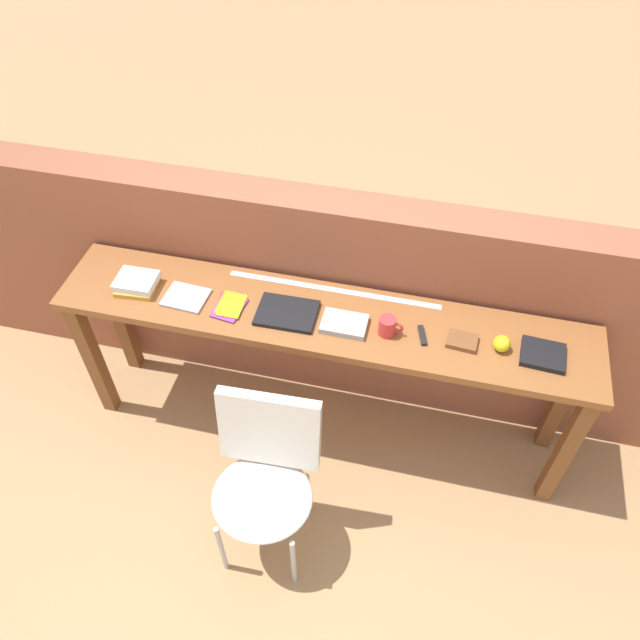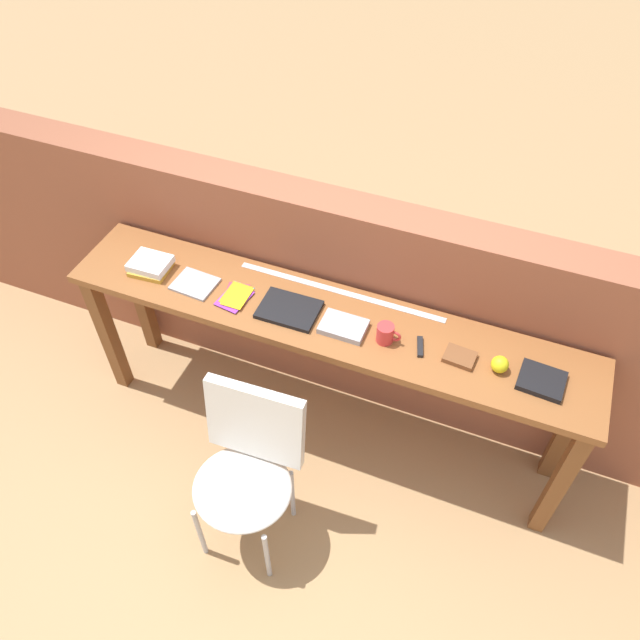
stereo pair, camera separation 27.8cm
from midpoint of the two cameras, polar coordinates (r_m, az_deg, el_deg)
name	(u,v)px [view 2 (the right image)]	position (r m, az deg, el deg)	size (l,w,h in m)	color
ground_plane	(302,468)	(3.37, 0.80, -13.50)	(40.00, 40.00, 0.00)	tan
brick_wall_back	(348,303)	(3.23, 5.03, 1.41)	(6.00, 0.20, 1.27)	#935138
sideboard	(324,336)	(2.93, 3.07, -1.60)	(2.50, 0.44, 0.88)	brown
chair_white_moulded	(247,466)	(2.78, -3.79, -13.35)	(0.46, 0.47, 0.89)	silver
book_stack_leftmost	(151,265)	(3.09, -12.78, 4.77)	(0.19, 0.17, 0.06)	gold
magazine_cycling	(195,284)	(2.99, -8.79, 3.14)	(0.20, 0.16, 0.01)	#9E9EA3
pamphlet_pile_colourful	(236,296)	(2.91, -5.04, 2.05)	(0.14, 0.20, 0.01)	#3399D8
book_open_centre	(289,310)	(2.83, -0.05, 0.81)	(0.27, 0.20, 0.02)	black
book_grey_hardcover	(343,327)	(2.77, 5.03, -0.75)	(0.20, 0.14, 0.03)	#9E9EA3
mug	(386,334)	(2.72, 8.95, -1.40)	(0.11, 0.08, 0.09)	red
multitool_folded	(420,347)	(2.75, 12.01, -2.57)	(0.02, 0.11, 0.02)	black
leather_journal_brown	(460,357)	(2.75, 15.51, -3.45)	(0.13, 0.10, 0.02)	brown
sports_ball_small	(500,364)	(2.74, 18.95, -4.03)	(0.07, 0.07, 0.07)	yellow
book_repair_rightmost	(542,381)	(2.77, 22.36, -5.32)	(0.18, 0.16, 0.03)	black
ruler_metal_back_edge	(340,292)	(2.94, 4.55, 2.47)	(1.02, 0.03, 0.00)	silver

